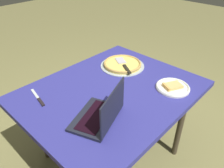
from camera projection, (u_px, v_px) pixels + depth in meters
ground_plane at (111, 154)px, 1.96m from camera, size 12.00×12.00×0.00m
dining_table at (111, 96)px, 1.61m from camera, size 1.25×1.00×0.70m
laptop at (101, 114)px, 1.28m from camera, size 0.38×0.33×0.23m
pizza_plate at (173, 87)px, 1.58m from camera, size 0.24×0.24×0.04m
pizza_tray at (122, 64)px, 1.86m from camera, size 0.37×0.37×0.04m
table_knife at (39, 99)px, 1.48m from camera, size 0.06×0.23×0.01m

